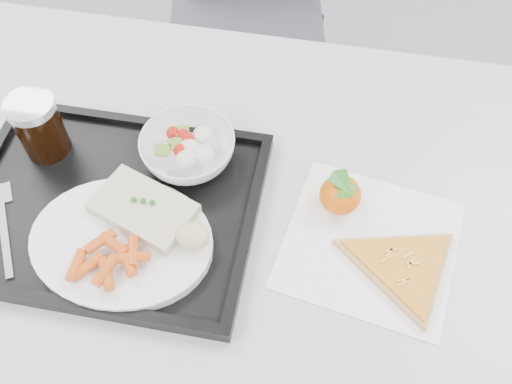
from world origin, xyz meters
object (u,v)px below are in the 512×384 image
table (235,227)px  tray (112,207)px  salad_bowl (188,149)px  tangerine (340,195)px  cola_glass (39,125)px  pizza_slice (403,267)px  dinner_plate (122,242)px

table → tray: 0.20m
table → salad_bowl: salad_bowl is taller
table → tangerine: (0.16, 0.03, 0.10)m
cola_glass → tangerine: cola_glass is taller
salad_bowl → cola_glass: cola_glass is taller
tray → salad_bowl: 0.15m
tray → cola_glass: size_ratio=4.17×
salad_bowl → cola_glass: size_ratio=1.41×
pizza_slice → tray: bearing=177.2°
table → dinner_plate: dinner_plate is taller
cola_glass → table: bearing=-8.1°
tangerine → pizza_slice: size_ratio=0.28×
dinner_plate → pizza_slice: 0.41m
tray → pizza_slice: bearing=-2.8°
table → dinner_plate: bearing=-143.3°
tray → salad_bowl: salad_bowl is taller
tangerine → salad_bowl: bearing=170.5°
table → cola_glass: bearing=171.9°
table → salad_bowl: 0.15m
tray → dinner_plate: dinner_plate is taller
tray → dinner_plate: size_ratio=1.67×
pizza_slice → table: bearing=166.0°
table → pizza_slice: 0.28m
dinner_plate → salad_bowl: salad_bowl is taller
cola_glass → pizza_slice: (0.59, -0.11, -0.06)m
dinner_plate → cola_glass: 0.24m
tray → salad_bowl: bearing=49.1°
table → pizza_slice: bearing=-14.0°
dinner_plate → pizza_slice: dinner_plate is taller
table → cola_glass: cola_glass is taller
cola_glass → tangerine: 0.48m
dinner_plate → cola_glass: cola_glass is taller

